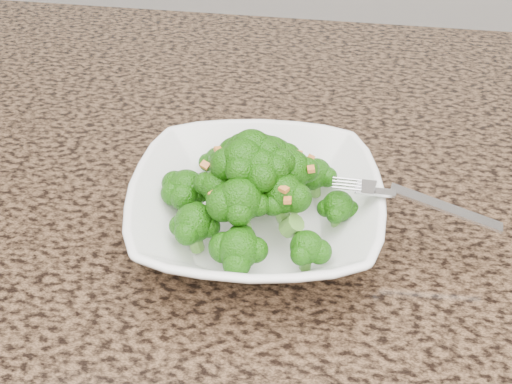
# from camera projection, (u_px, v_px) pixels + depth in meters

# --- Properties ---
(granite_counter) EXTENTS (1.64, 1.04, 0.03)m
(granite_counter) POSITION_uv_depth(u_px,v_px,m) (224.00, 249.00, 0.62)
(granite_counter) COLOR brown
(granite_counter) RESTS_ON cabinet
(bowl) EXTENTS (0.26, 0.26, 0.06)m
(bowl) POSITION_uv_depth(u_px,v_px,m) (256.00, 210.00, 0.60)
(bowl) COLOR white
(bowl) RESTS_ON granite_counter
(broccoli_pile) EXTENTS (0.21, 0.21, 0.07)m
(broccoli_pile) POSITION_uv_depth(u_px,v_px,m) (256.00, 155.00, 0.56)
(broccoli_pile) COLOR #1F660B
(broccoli_pile) RESTS_ON bowl
(garlic_topping) EXTENTS (0.12, 0.12, 0.01)m
(garlic_topping) POSITION_uv_depth(u_px,v_px,m) (256.00, 119.00, 0.54)
(garlic_topping) COLOR orange
(garlic_topping) RESTS_ON broccoli_pile
(fork) EXTENTS (0.17, 0.05, 0.01)m
(fork) POSITION_uv_depth(u_px,v_px,m) (389.00, 193.00, 0.56)
(fork) COLOR silver
(fork) RESTS_ON bowl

